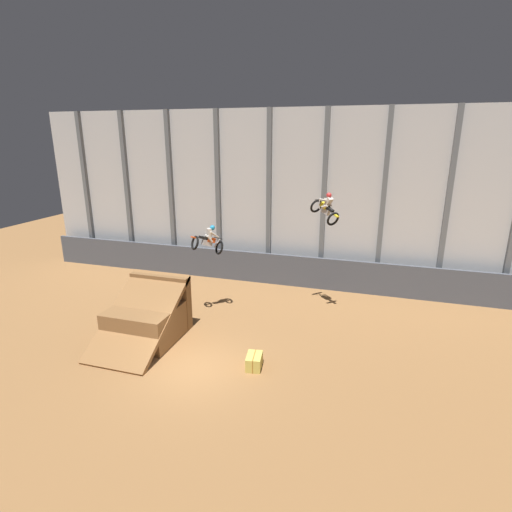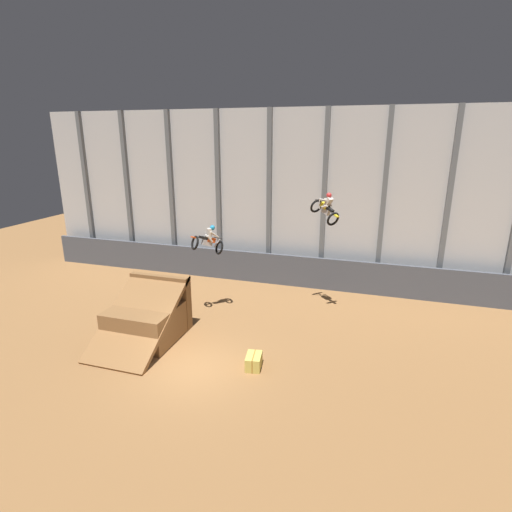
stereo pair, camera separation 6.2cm
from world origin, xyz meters
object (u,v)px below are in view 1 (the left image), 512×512
Objects in this scene: rider_bike_left_air at (208,241)px; hay_bale_trackside at (254,361)px; dirt_ramp at (149,317)px; rider_bike_right_air at (326,208)px.

hay_bale_trackside is at bearing -6.87° from rider_bike_left_air.
dirt_ramp is at bearing 167.96° from hay_bale_trackside.
dirt_ramp is 2.65× the size of rider_bike_left_air.
rider_bike_left_air reaches higher than dirt_ramp.
hay_bale_trackside is (5.50, -1.17, -0.68)m from dirt_ramp.
dirt_ramp is at bearing -73.61° from rider_bike_left_air.
hay_bale_trackside is (3.86, -4.50, -3.62)m from rider_bike_left_air.
rider_bike_right_air is 1.75× the size of hay_bale_trackside.
rider_bike_right_air reaches higher than hay_bale_trackside.
dirt_ramp is 10.03m from rider_bike_right_air.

